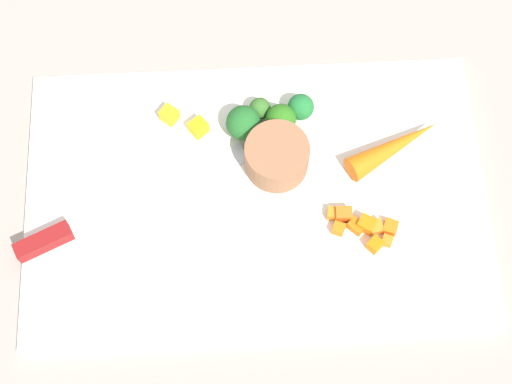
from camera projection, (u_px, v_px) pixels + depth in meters
The scene contains 20 objects.
ground_plane at pixel (256, 199), 0.94m from camera, with size 4.00×4.00×0.00m, color #A0958A.
cutting_board at pixel (256, 197), 0.94m from camera, with size 0.55×0.35×0.01m, color white.
prep_bowl at pixel (277, 157), 0.93m from camera, with size 0.08×0.08×0.04m, color #966544.
chef_knife at pixel (89, 221), 0.91m from camera, with size 0.28×0.14×0.02m.
whole_carrot at pixel (394, 146), 0.94m from camera, with size 0.03×0.03×0.12m, color orange.
carrot_dice_0 at pixel (356, 226), 0.91m from camera, with size 0.01×0.02×0.01m, color orange.
carrot_dice_1 at pixel (339, 229), 0.91m from camera, with size 0.01×0.01×0.01m, color orange.
carrot_dice_2 at pixel (376, 227), 0.91m from camera, with size 0.02×0.02×0.01m, color orange.
carrot_dice_3 at pixel (387, 241), 0.90m from camera, with size 0.01×0.01×0.01m, color orange.
carrot_dice_4 at pixel (390, 227), 0.91m from camera, with size 0.02×0.02×0.01m, color orange.
carrot_dice_5 at pixel (375, 245), 0.90m from camera, with size 0.01×0.02×0.02m, color orange.
carrot_dice_6 at pixel (334, 214), 0.92m from camera, with size 0.01×0.01×0.01m, color orange.
carrot_dice_7 at pixel (344, 214), 0.91m from camera, with size 0.02×0.01×0.02m, color orange.
carrot_dice_8 at pixel (366, 224), 0.91m from camera, with size 0.02×0.02×0.02m, color orange.
pepper_dice_0 at pixel (169, 115), 0.96m from camera, with size 0.02×0.02×0.02m, color yellow.
pepper_dice_1 at pixel (199, 127), 0.95m from camera, with size 0.02×0.02×0.02m, color yellow.
broccoli_floret_0 at pixel (260, 109), 0.96m from camera, with size 0.03×0.03×0.03m.
broccoli_floret_1 at pixel (301, 107), 0.95m from camera, with size 0.03×0.03×0.04m.
broccoli_floret_2 at pixel (281, 119), 0.94m from camera, with size 0.04×0.04×0.04m.
broccoli_floret_3 at pixel (243, 123), 0.94m from camera, with size 0.04×0.04×0.04m.
Camera 1 is at (-0.02, -0.34, 0.88)m, focal length 54.77 mm.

